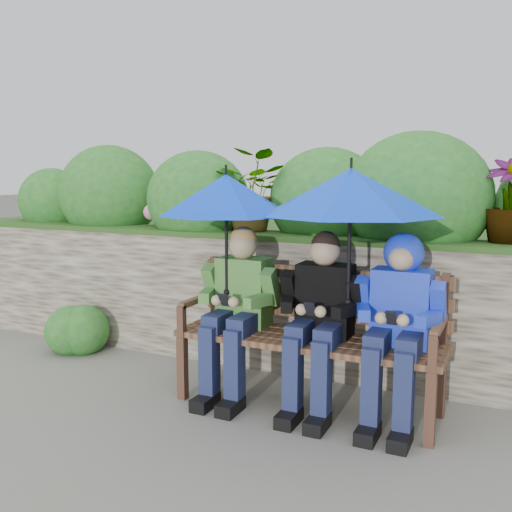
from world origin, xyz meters
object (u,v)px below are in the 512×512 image
at_px(boy_left, 237,304).
at_px(umbrella_right, 351,192).
at_px(umbrella_left, 226,195).
at_px(park_bench, 311,327).
at_px(boy_middle, 320,313).
at_px(boy_right, 398,313).

height_order(boy_left, umbrella_right, umbrella_right).
bearing_deg(umbrella_left, park_bench, 7.62).
bearing_deg(park_bench, boy_middle, -44.29).
xyz_separation_m(boy_middle, umbrella_right, (0.18, -0.03, 0.75)).
distance_m(boy_left, boy_middle, 0.57).
height_order(boy_middle, boy_right, boy_right).
relative_size(boy_middle, umbrella_right, 1.05).
bearing_deg(boy_left, umbrella_right, -1.94).
relative_size(boy_left, boy_right, 1.00).
bearing_deg(park_bench, umbrella_left, -172.38).
bearing_deg(boy_middle, umbrella_left, 179.68).
xyz_separation_m(boy_middle, boy_right, (0.48, 0.01, 0.05)).
height_order(park_bench, umbrella_right, umbrella_right).
relative_size(park_bench, boy_right, 1.49).
bearing_deg(umbrella_right, park_bench, 158.22).
distance_m(park_bench, umbrella_left, 1.02).
height_order(park_bench, boy_left, boy_left).
bearing_deg(boy_middle, boy_left, -179.94).
bearing_deg(boy_middle, umbrella_right, -8.12).
bearing_deg(umbrella_left, boy_right, 0.43).
xyz_separation_m(boy_left, boy_middle, (0.57, 0.00, -0.00)).
bearing_deg(boy_right, boy_middle, -178.54).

